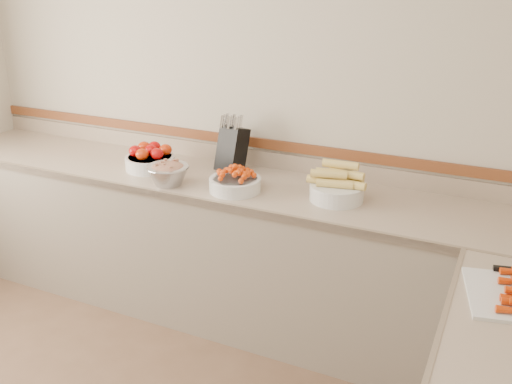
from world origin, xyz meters
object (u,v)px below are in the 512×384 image
at_px(knife_block, 232,148).
at_px(tomato_bowl, 150,159).
at_px(corn_bowl, 337,187).
at_px(rhubarb_bowl, 168,173).
at_px(cherry_tomato_bowl, 235,182).

bearing_deg(knife_block, tomato_bowl, -160.15).
xyz_separation_m(knife_block, corn_bowl, (0.71, -0.17, -0.07)).
bearing_deg(rhubarb_bowl, corn_bowl, 11.42).
distance_m(knife_block, cherry_tomato_bowl, 0.34).
bearing_deg(corn_bowl, cherry_tomato_bowl, -168.69).
bearing_deg(corn_bowl, rhubarb_bowl, -168.58).
height_order(tomato_bowl, rhubarb_bowl, tomato_bowl).
xyz_separation_m(tomato_bowl, cherry_tomato_bowl, (0.64, -0.11, -0.01)).
bearing_deg(cherry_tomato_bowl, rhubarb_bowl, -168.42).
height_order(cherry_tomato_bowl, rhubarb_bowl, cherry_tomato_bowl).
relative_size(knife_block, rhubarb_bowl, 1.47).
bearing_deg(knife_block, rhubarb_bowl, -121.90).
distance_m(tomato_bowl, cherry_tomato_bowl, 0.65).
bearing_deg(corn_bowl, tomato_bowl, -179.91).
relative_size(tomato_bowl, corn_bowl, 0.96).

